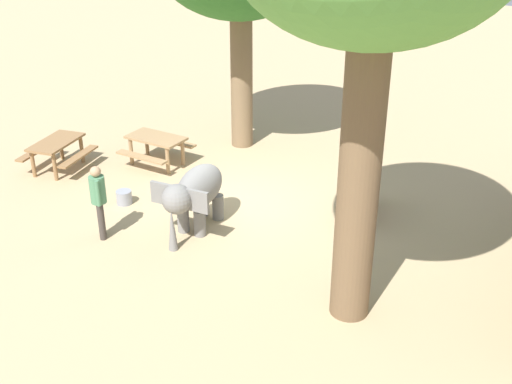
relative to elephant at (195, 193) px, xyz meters
name	(u,v)px	position (x,y,z in m)	size (l,w,h in m)	color
ground_plane	(233,204)	(-1.38, 0.05, -0.87)	(60.00, 60.00, 0.00)	tan
elephant	(195,193)	(0.00, 0.00, 0.00)	(1.98, 1.33, 1.37)	slate
person_handler	(98,197)	(1.26, -1.51, 0.07)	(0.39, 0.38, 1.62)	#3F3833
wooden_bench	(362,195)	(-2.40, 2.79, -0.40)	(1.41, 0.45, 0.88)	brown
picnic_table_near	(156,144)	(-2.32, -2.86, -0.29)	(1.50, 1.52, 0.78)	#9E7A51
picnic_table_far	(57,148)	(-0.81, -4.88, -0.29)	(1.76, 1.74, 0.78)	olive
feed_bucket	(124,197)	(-0.15, -2.13, -0.71)	(0.36, 0.36, 0.32)	gray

